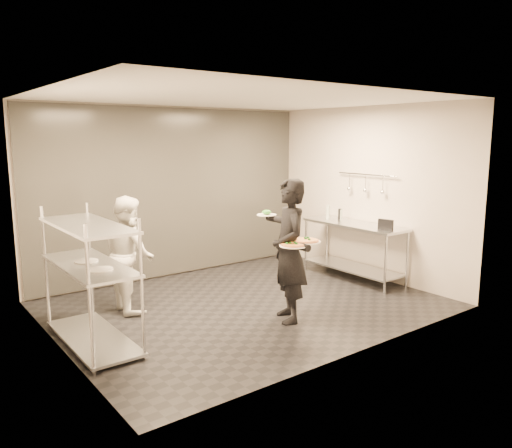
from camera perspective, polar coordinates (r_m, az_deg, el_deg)
room_shell at (r=7.70m, az=-6.34°, el=3.13°), size 5.00×4.00×2.80m
pass_rack at (r=5.87m, az=-18.43°, el=-5.73°), size 0.60×1.60×1.50m
prep_counter at (r=8.31m, az=11.10°, el=-1.91°), size 0.60×1.80×0.92m
utensil_rail at (r=8.36m, az=12.45°, el=4.49°), size 0.07×1.20×0.31m
waiter at (r=6.24m, az=3.81°, el=-3.08°), size 0.66×0.78×1.80m
chef at (r=6.85m, az=-14.29°, el=-3.28°), size 0.63×0.79×1.55m
pizza_plate_near at (r=6.01m, az=4.27°, el=-2.39°), size 0.34×0.34×0.05m
pizza_plate_far at (r=6.16m, az=5.76°, el=-1.92°), size 0.35×0.35×0.05m
salad_plate at (r=6.35m, az=1.22°, el=1.24°), size 0.25×0.25×0.07m
pos_monitor at (r=7.70m, az=14.59°, el=-0.10°), size 0.08×0.24×0.17m
bottle_green at (r=8.60m, az=8.22°, el=1.37°), size 0.07×0.07×0.24m
bottle_clear at (r=8.55m, az=9.65°, el=1.07°), size 0.05×0.05×0.18m
bottle_dark at (r=8.55m, az=9.54°, el=1.11°), size 0.05×0.05×0.19m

